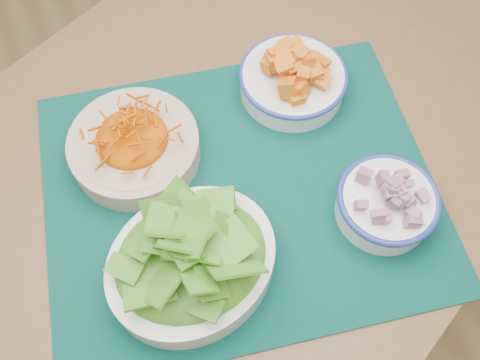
# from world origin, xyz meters

# --- Properties ---
(ground) EXTENTS (4.00, 4.00, 0.00)m
(ground) POSITION_xyz_m (0.00, 0.00, 0.00)
(ground) COLOR tan
(ground) RESTS_ON ground
(table) EXTENTS (1.51, 1.29, 0.75)m
(table) POSITION_xyz_m (0.29, -0.23, 0.66)
(table) COLOR brown
(table) RESTS_ON ground
(placemat) EXTENTS (0.71, 0.62, 0.00)m
(placemat) POSITION_xyz_m (0.29, -0.30, 0.75)
(placemat) COLOR #002825
(placemat) RESTS_ON table
(carrot_bowl) EXTENTS (0.26, 0.26, 0.08)m
(carrot_bowl) POSITION_xyz_m (0.17, -0.17, 0.79)
(carrot_bowl) COLOR #C1AA8F
(carrot_bowl) RESTS_ON placemat
(squash_bowl) EXTENTS (0.22, 0.22, 0.09)m
(squash_bowl) POSITION_xyz_m (0.46, -0.16, 0.80)
(squash_bowl) COLOR white
(squash_bowl) RESTS_ON placemat
(lettuce_bowl) EXTENTS (0.29, 0.27, 0.11)m
(lettuce_bowl) POSITION_xyz_m (0.17, -0.40, 0.81)
(lettuce_bowl) COLOR white
(lettuce_bowl) RESTS_ON placemat
(onion_bowl) EXTENTS (0.15, 0.15, 0.08)m
(onion_bowl) POSITION_xyz_m (0.48, -0.43, 0.79)
(onion_bowl) COLOR white
(onion_bowl) RESTS_ON placemat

